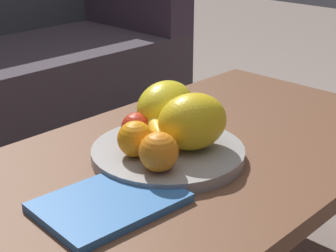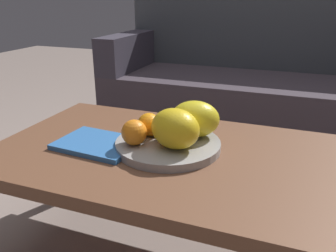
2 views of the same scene
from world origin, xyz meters
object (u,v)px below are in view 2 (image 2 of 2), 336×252
orange_front (149,125)px  melon_large_front (175,129)px  couch (252,90)px  fruit_bowl (168,145)px  magazine (98,144)px  orange_right (134,132)px  banana_bunch (173,129)px  melon_smaller_beside (195,119)px  coffee_table (183,165)px  apple_left (169,123)px

orange_front → melon_large_front: bearing=-27.8°
couch → melon_large_front: couch is taller
fruit_bowl → magazine: 0.22m
orange_front → orange_right: bearing=-99.3°
couch → magazine: bearing=-104.5°
orange_front → banana_bunch: size_ratio=0.43×
melon_smaller_beside → couch: bearing=87.9°
orange_right → banana_bunch: bearing=47.0°
banana_bunch → melon_smaller_beside: bearing=26.9°
fruit_bowl → magazine: (-0.21, -0.06, -0.00)m
coffee_table → melon_smaller_beside: (0.01, 0.08, 0.12)m
melon_large_front → fruit_bowl: bearing=134.9°
orange_right → apple_left: size_ratio=1.19×
melon_smaller_beside → magazine: 0.32m
melon_smaller_beside → orange_front: bearing=-160.9°
apple_left → banana_bunch: size_ratio=0.38×
melon_smaller_beside → apple_left: (-0.09, 0.00, -0.03)m
couch → orange_front: bearing=-98.8°
banana_bunch → fruit_bowl: bearing=-95.8°
banana_bunch → coffee_table: bearing=-46.8°
orange_front → banana_bunch: 0.08m
apple_left → melon_large_front: bearing=-61.5°
couch → magazine: (-0.32, -1.23, 0.11)m
magazine → fruit_bowl: bearing=20.0°
fruit_bowl → magazine: bearing=-164.1°
coffee_table → melon_large_front: (-0.02, -0.02, 0.13)m
couch → orange_right: size_ratio=21.84×
orange_front → apple_left: orange_front is taller
banana_bunch → melon_large_front: bearing=-66.7°
banana_bunch → couch: bearing=84.9°
coffee_table → orange_front: (-0.13, 0.04, 0.10)m
melon_large_front → magazine: size_ratio=0.61×
melon_large_front → orange_front: 0.13m
coffee_table → banana_bunch: size_ratio=6.84×
orange_right → couch: bearing=81.2°
melon_large_front → apple_left: bearing=118.5°
fruit_bowl → melon_large_front: bearing=-45.1°
melon_large_front → melon_smaller_beside: melon_large_front is taller
coffee_table → couch: size_ratio=0.70×
orange_front → orange_right: (-0.01, -0.08, 0.00)m
couch → orange_front: couch is taller
couch → banana_bunch: size_ratio=9.83×
orange_right → banana_bunch: orange_right is taller
orange_right → orange_front: bearing=80.7°
couch → fruit_bowl: bearing=-95.1°
banana_bunch → orange_right: bearing=-133.0°
coffee_table → orange_front: orange_front is taller
coffee_table → fruit_bowl: bearing=164.2°
fruit_bowl → melon_smaller_beside: size_ratio=2.10×
coffee_table → apple_left: size_ratio=18.14×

